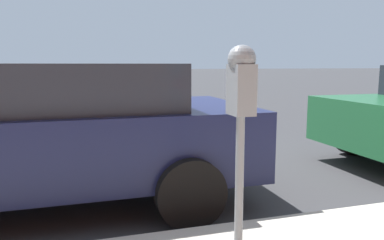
% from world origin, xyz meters
% --- Properties ---
extents(ground_plane, '(220.00, 220.00, 0.00)m').
position_xyz_m(ground_plane, '(0.00, 0.00, 0.00)').
color(ground_plane, '#333335').
extents(parking_meter, '(0.21, 0.19, 1.42)m').
position_xyz_m(parking_meter, '(-2.60, -0.52, 1.25)').
color(parking_meter, gray).
rests_on(parking_meter, sidewalk).
extents(car_navy, '(2.13, 4.46, 1.46)m').
position_xyz_m(car_navy, '(-0.87, 0.94, 0.78)').
color(car_navy, '#14193D').
rests_on(car_navy, ground_plane).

